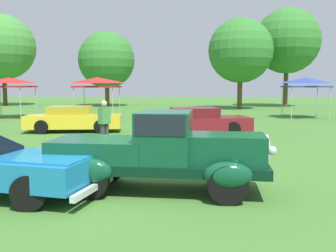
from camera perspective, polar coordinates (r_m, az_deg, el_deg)
ground_plane at (r=8.43m, az=-6.73°, el=-9.32°), size 120.00×120.00×0.00m
feature_pickup_truck at (r=8.01m, az=-1.10°, el=-3.73°), size 4.68×2.09×1.70m
show_car_yellow at (r=18.68m, az=-14.02°, el=0.99°), size 4.62×2.22×1.22m
show_car_burgundy at (r=17.09m, az=4.46°, el=0.69°), size 4.83×2.52×1.22m
spectator_between_cars at (r=13.74m, az=-9.50°, el=0.57°), size 0.42×0.47×1.69m
canopy_tent_left_field at (r=27.58m, az=-22.70°, el=6.14°), size 2.80×2.80×2.71m
canopy_tent_center_field at (r=25.16m, az=-10.54°, el=6.54°), size 2.71×2.71×2.71m
canopy_tent_right_field at (r=27.09m, az=19.92°, el=6.25°), size 2.66×2.66×2.71m
treeline_far_left at (r=43.76m, az=-23.51°, el=10.76°), size 6.68×6.68×9.42m
treeline_mid_left at (r=39.70m, az=-9.18°, el=9.73°), size 5.72×5.72×7.57m
treeline_center at (r=35.28m, az=10.81°, el=11.01°), size 5.77×5.77×8.13m
treeline_mid_right at (r=40.32m, az=17.42°, el=12.04°), size 6.43×6.43×9.73m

